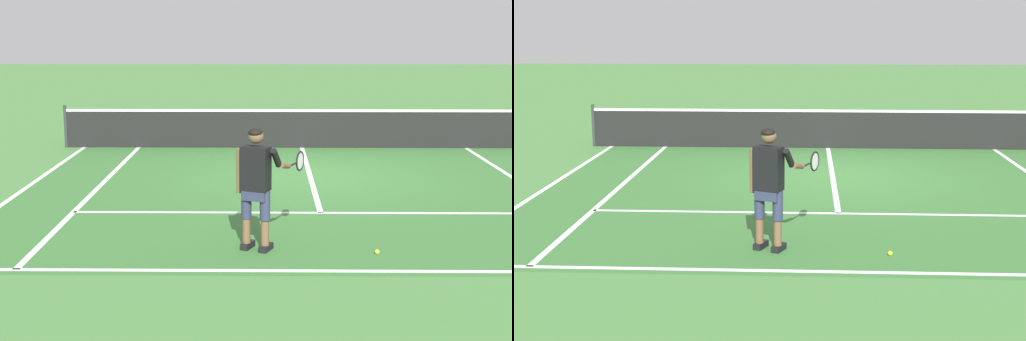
# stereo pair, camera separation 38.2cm
# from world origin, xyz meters

# --- Properties ---
(ground_plane) EXTENTS (80.00, 80.00, 0.00)m
(ground_plane) POSITION_xyz_m (0.00, 0.00, 0.00)
(ground_plane) COLOR #477F3D
(court_inner_surface) EXTENTS (10.98, 9.70, 0.00)m
(court_inner_surface) POSITION_xyz_m (0.00, -1.29, 0.00)
(court_inner_surface) COLOR #387033
(court_inner_surface) RESTS_ON ground
(line_baseline) EXTENTS (10.98, 0.10, 0.01)m
(line_baseline) POSITION_xyz_m (0.00, -5.95, 0.00)
(line_baseline) COLOR white
(line_baseline) RESTS_ON ground
(line_service) EXTENTS (8.23, 0.10, 0.01)m
(line_service) POSITION_xyz_m (0.00, -3.04, 0.00)
(line_service) COLOR white
(line_service) RESTS_ON ground
(line_centre_service) EXTENTS (0.10, 6.40, 0.01)m
(line_centre_service) POSITION_xyz_m (0.00, 0.16, 0.00)
(line_centre_service) COLOR white
(line_centre_service) RESTS_ON ground
(line_singles_left) EXTENTS (0.10, 9.30, 0.01)m
(line_singles_left) POSITION_xyz_m (-4.12, -1.29, 0.00)
(line_singles_left) COLOR white
(line_singles_left) RESTS_ON ground
(line_doubles_left) EXTENTS (0.10, 9.30, 0.01)m
(line_doubles_left) POSITION_xyz_m (-5.49, -1.29, 0.00)
(line_doubles_left) COLOR white
(line_doubles_left) RESTS_ON ground
(tennis_net) EXTENTS (11.96, 0.08, 1.07)m
(tennis_net) POSITION_xyz_m (0.00, 3.36, 0.50)
(tennis_net) COLOR #333338
(tennis_net) RESTS_ON ground
(tennis_player) EXTENTS (0.97, 0.97, 1.71)m
(tennis_player) POSITION_xyz_m (-1.03, -5.06, 0.99)
(tennis_player) COLOR black
(tennis_player) RESTS_ON ground
(tennis_ball_near_feet) EXTENTS (0.07, 0.07, 0.07)m
(tennis_ball_near_feet) POSITION_xyz_m (0.61, -5.24, 0.03)
(tennis_ball_near_feet) COLOR #CCE02D
(tennis_ball_near_feet) RESTS_ON ground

